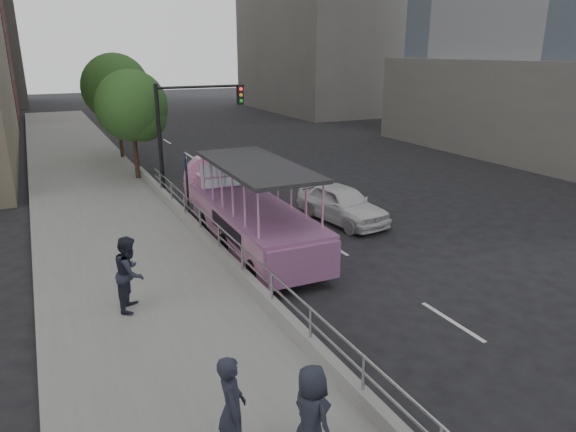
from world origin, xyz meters
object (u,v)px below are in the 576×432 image
duck_boat (244,211)px  traffic_signal (185,121)px  parking_sign (187,182)px  street_tree_near (134,109)px  street_tree_far (118,90)px  pedestrian_near (232,409)px  pedestrian_mid (130,273)px  car (342,204)px  pedestrian_far (311,415)px

duck_boat → traffic_signal: traffic_signal is taller
parking_sign → street_tree_near: street_tree_near is taller
traffic_signal → street_tree_far: 9.57m
pedestrian_near → street_tree_far: street_tree_far is taller
duck_boat → street_tree_far: bearing=95.4°
pedestrian_mid → street_tree_near: bearing=11.1°
duck_boat → pedestrian_near: duck_boat is taller
car → parking_sign: bearing=154.7°
street_tree_far → duck_boat: bearing=-84.6°
car → parking_sign: parking_sign is taller
street_tree_near → parking_sign: bearing=-87.8°
pedestrian_near → duck_boat: bearing=-7.0°
pedestrian_near → traffic_signal: bearing=2.1°
car → traffic_signal: 8.27m
pedestrian_mid → parking_sign: parking_sign is taller
duck_boat → car: bearing=4.6°
traffic_signal → street_tree_far: size_ratio=0.81×
street_tree_far → street_tree_near: bearing=-91.9°
pedestrian_mid → street_tree_far: bearing=14.0°
duck_boat → traffic_signal: bearing=91.1°
traffic_signal → street_tree_far: bearing=98.4°
car → pedestrian_far: 13.10m
pedestrian_mid → pedestrian_far: 6.72m
street_tree_near → street_tree_far: 6.02m
car → pedestrian_near: pedestrian_near is taller
duck_boat → traffic_signal: 7.16m
car → pedestrian_far: pedestrian_far is taller
pedestrian_near → street_tree_near: street_tree_near is taller
duck_boat → parking_sign: duck_boat is taller
duck_boat → pedestrian_near: bearing=-112.7°
pedestrian_mid → parking_sign: (3.22, 6.12, 0.60)m
pedestrian_near → traffic_signal: 17.26m
parking_sign → street_tree_near: size_ratio=0.53×
car → pedestrian_near: (-8.44, -10.23, 0.49)m
pedestrian_mid → street_tree_far: size_ratio=0.30×
pedestrian_far → parking_sign: size_ratio=0.57×
pedestrian_far → traffic_signal: bearing=-18.4°
car → street_tree_near: bearing=113.8°
duck_boat → pedestrian_mid: (-4.64, -3.96, 0.12)m
duck_boat → pedestrian_mid: bearing=-139.5°
car → street_tree_near: street_tree_near is taller
traffic_signal → parking_sign: bearing=-105.7°
pedestrian_far → parking_sign: parking_sign is taller
pedestrian_far → traffic_signal: 17.64m
pedestrian_far → street_tree_far: size_ratio=0.27×
parking_sign → pedestrian_near: bearing=-102.7°
pedestrian_near → street_tree_near: bearing=8.8°
pedestrian_near → street_tree_near: (2.40, 20.07, 2.59)m
duck_boat → parking_sign: size_ratio=3.11×
street_tree_near → pedestrian_near: bearing=-96.8°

